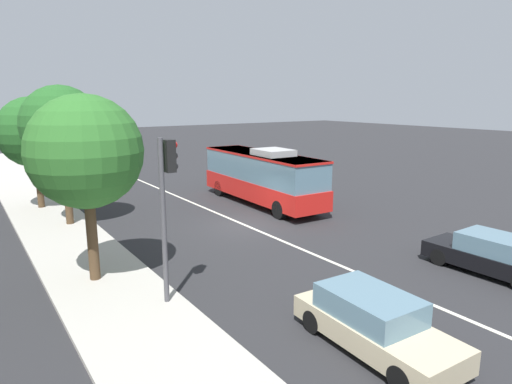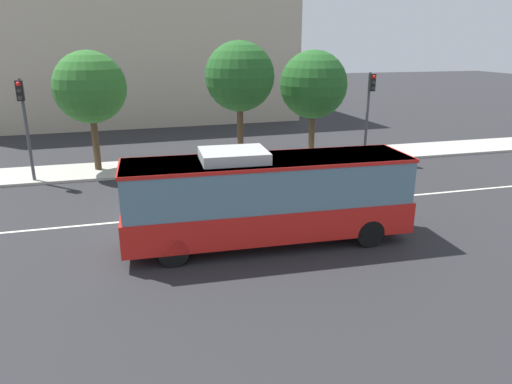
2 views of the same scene
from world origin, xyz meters
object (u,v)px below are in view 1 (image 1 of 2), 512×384
(traffic_light_mid_block, at_px, (167,193))
(street_tree_kerbside_right, at_px, (61,126))
(transit_bus, at_px, (262,175))
(street_tree_kerbside_left, at_px, (85,152))
(traffic_light_near_corner, at_px, (54,143))
(sedan_black, at_px, (492,254))
(street_tree_kerbside_centre, at_px, (34,132))
(sedan_beige, at_px, (373,322))

(traffic_light_mid_block, xyz_separation_m, street_tree_kerbside_right, (10.93, 0.68, 1.47))
(transit_bus, relative_size, traffic_light_mid_block, 1.94)
(transit_bus, xyz_separation_m, street_tree_kerbside_left, (-6.37, 11.60, 2.76))
(transit_bus, height_order, traffic_light_near_corner, traffic_light_near_corner)
(sedan_black, bearing_deg, street_tree_kerbside_centre, 29.82)
(sedan_beige, distance_m, traffic_light_mid_block, 6.79)
(street_tree_kerbside_right, bearing_deg, transit_bus, -98.01)
(street_tree_kerbside_right, bearing_deg, street_tree_kerbside_centre, 7.50)
(traffic_light_near_corner, distance_m, street_tree_kerbside_left, 15.49)
(transit_bus, relative_size, street_tree_kerbside_left, 1.55)
(sedan_beige, bearing_deg, transit_bus, 157.29)
(sedan_beige, height_order, street_tree_kerbside_centre, street_tree_kerbside_centre)
(street_tree_kerbside_centre, bearing_deg, transit_bus, -118.18)
(traffic_light_near_corner, height_order, street_tree_kerbside_left, street_tree_kerbside_left)
(traffic_light_mid_block, height_order, street_tree_kerbside_left, street_tree_kerbside_left)
(sedan_black, xyz_separation_m, street_tree_kerbside_left, (7.36, 12.24, 3.84))
(transit_bus, distance_m, street_tree_kerbside_left, 13.51)
(sedan_black, relative_size, street_tree_kerbside_left, 0.70)
(transit_bus, distance_m, traffic_light_near_corner, 13.46)
(sedan_beige, bearing_deg, street_tree_kerbside_left, -147.82)
(street_tree_kerbside_left, xyz_separation_m, street_tree_kerbside_centre, (12.45, -0.24, -0.12))
(street_tree_kerbside_left, bearing_deg, street_tree_kerbside_centre, -1.09)
(transit_bus, xyz_separation_m, sedan_black, (-13.73, -0.65, -1.09))
(transit_bus, xyz_separation_m, sedan_beige, (-14.66, 6.83, -1.09))
(sedan_beige, relative_size, traffic_light_near_corner, 0.88)
(transit_bus, height_order, traffic_light_mid_block, traffic_light_mid_block)
(traffic_light_mid_block, bearing_deg, street_tree_kerbside_right, 92.10)
(street_tree_kerbside_right, bearing_deg, traffic_light_near_corner, -6.84)
(street_tree_kerbside_centre, height_order, street_tree_kerbside_right, street_tree_kerbside_right)
(sedan_black, xyz_separation_m, street_tree_kerbside_right, (15.25, 11.40, 4.31))
(sedan_beige, distance_m, street_tree_kerbside_right, 17.19)
(street_tree_kerbside_left, bearing_deg, street_tree_kerbside_right, -6.07)
(sedan_black, distance_m, street_tree_kerbside_centre, 23.47)
(sedan_beige, bearing_deg, traffic_light_mid_block, -145.91)
(traffic_light_near_corner, relative_size, street_tree_kerbside_left, 0.80)
(transit_bus, distance_m, sedan_beige, 16.20)
(sedan_beige, distance_m, street_tree_kerbside_centre, 21.55)
(street_tree_kerbside_centre, bearing_deg, traffic_light_mid_block, -175.28)
(sedan_beige, xyz_separation_m, traffic_light_near_corner, (23.65, 3.03, 2.84))
(street_tree_kerbside_centre, bearing_deg, traffic_light_near_corner, -27.27)
(street_tree_kerbside_left, bearing_deg, traffic_light_mid_block, -153.54)
(transit_bus, bearing_deg, street_tree_kerbside_centre, 63.80)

